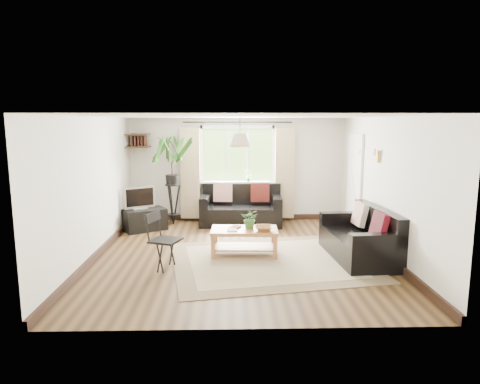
{
  "coord_description": "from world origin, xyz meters",
  "views": [
    {
      "loc": [
        -0.2,
        -7.25,
        2.31
      ],
      "look_at": [
        0.0,
        0.4,
        1.05
      ],
      "focal_mm": 32.0,
      "sensor_mm": 36.0,
      "label": 1
    }
  ],
  "objects_px": {
    "tv_stand": "(145,220)",
    "folding_chair": "(166,241)",
    "palm_stand": "(172,181)",
    "coffee_table": "(244,242)",
    "sofa_back": "(241,206)",
    "sofa_right": "(359,235)"
  },
  "relations": [
    {
      "from": "sofa_back",
      "to": "folding_chair",
      "type": "height_order",
      "value": "folding_chair"
    },
    {
      "from": "coffee_table",
      "to": "tv_stand",
      "type": "distance_m",
      "value": 2.74
    },
    {
      "from": "folding_chair",
      "to": "tv_stand",
      "type": "bearing_deg",
      "value": 38.66
    },
    {
      "from": "sofa_back",
      "to": "folding_chair",
      "type": "bearing_deg",
      "value": -110.2
    },
    {
      "from": "sofa_right",
      "to": "palm_stand",
      "type": "height_order",
      "value": "palm_stand"
    },
    {
      "from": "folding_chair",
      "to": "sofa_right",
      "type": "bearing_deg",
      "value": -61.29
    },
    {
      "from": "tv_stand",
      "to": "folding_chair",
      "type": "xyz_separation_m",
      "value": [
        0.81,
        -2.48,
        0.22
      ]
    },
    {
      "from": "folding_chair",
      "to": "palm_stand",
      "type": "bearing_deg",
      "value": 25.76
    },
    {
      "from": "sofa_back",
      "to": "coffee_table",
      "type": "distance_m",
      "value": 2.28
    },
    {
      "from": "tv_stand",
      "to": "sofa_back",
      "type": "bearing_deg",
      "value": -18.07
    },
    {
      "from": "sofa_back",
      "to": "tv_stand",
      "type": "relative_size",
      "value": 2.1
    },
    {
      "from": "sofa_right",
      "to": "folding_chair",
      "type": "height_order",
      "value": "folding_chair"
    },
    {
      "from": "sofa_right",
      "to": "tv_stand",
      "type": "height_order",
      "value": "sofa_right"
    },
    {
      "from": "sofa_back",
      "to": "palm_stand",
      "type": "xyz_separation_m",
      "value": [
        -1.55,
        0.06,
        0.57
      ]
    },
    {
      "from": "tv_stand",
      "to": "folding_chair",
      "type": "bearing_deg",
      "value": -102.81
    },
    {
      "from": "tv_stand",
      "to": "palm_stand",
      "type": "xyz_separation_m",
      "value": [
        0.54,
        0.54,
        0.77
      ]
    },
    {
      "from": "palm_stand",
      "to": "folding_chair",
      "type": "height_order",
      "value": "palm_stand"
    },
    {
      "from": "coffee_table",
      "to": "folding_chair",
      "type": "bearing_deg",
      "value": -151.48
    },
    {
      "from": "coffee_table",
      "to": "folding_chair",
      "type": "xyz_separation_m",
      "value": [
        -1.26,
        -0.69,
        0.22
      ]
    },
    {
      "from": "coffee_table",
      "to": "tv_stand",
      "type": "xyz_separation_m",
      "value": [
        -2.07,
        1.79,
        -0.0
      ]
    },
    {
      "from": "sofa_back",
      "to": "palm_stand",
      "type": "relative_size",
      "value": 0.91
    },
    {
      "from": "palm_stand",
      "to": "folding_chair",
      "type": "bearing_deg",
      "value": -84.84
    }
  ]
}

